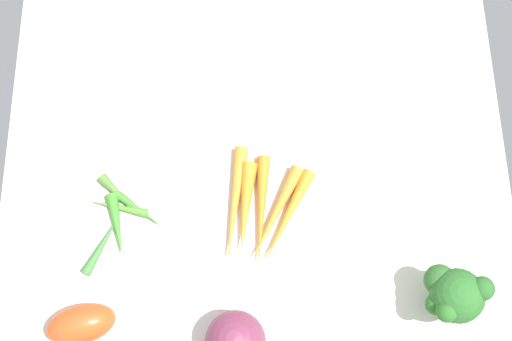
{
  "coord_description": "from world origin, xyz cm",
  "views": [
    {
      "loc": [
        32.64,
        -0.52,
        97.57
      ],
      "look_at": [
        0.0,
        0.0,
        4.0
      ],
      "focal_mm": 47.12,
      "sensor_mm": 36.0,
      "label": 1
    }
  ],
  "objects": [
    {
      "name": "carrot_bunch",
      "position": [
        5.92,
        0.34,
        3.09
      ],
      "size": [
        18.5,
        14.29,
        2.52
      ],
      "color": "orange",
      "rests_on": "tablecloth"
    },
    {
      "name": "okra_pile",
      "position": [
        6.69,
        -20.27,
        2.81
      ],
      "size": [
        15.36,
        11.81,
        1.91
      ],
      "color": "#43852F",
      "rests_on": "tablecloth"
    },
    {
      "name": "broccoli_head",
      "position": [
        19.18,
        25.86,
        8.23
      ],
      "size": [
        8.01,
        8.67,
        10.11
      ],
      "color": "#97BA7C",
      "rests_on": "tablecloth"
    },
    {
      "name": "red_onion_near_basket",
      "position": [
        24.64,
        -3.14,
        6.07
      ],
      "size": [
        8.14,
        8.14,
        8.14
      ],
      "primitive_type": "sphere",
      "color": "#7A334E",
      "rests_on": "tablecloth"
    },
    {
      "name": "tablecloth",
      "position": [
        0.0,
        0.0,
        1.0
      ],
      "size": [
        104.0,
        76.0,
        2.0
      ],
      "primitive_type": "cube",
      "color": "silver",
      "rests_on": "ground"
    },
    {
      "name": "roma_tomato",
      "position": [
        21.98,
        -24.12,
        4.67
      ],
      "size": [
        7.41,
        10.45,
        5.35
      ],
      "primitive_type": "ellipsoid",
      "rotation": [
        0.0,
        0.0,
        1.81
      ],
      "color": "#E35020",
      "rests_on": "tablecloth"
    }
  ]
}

